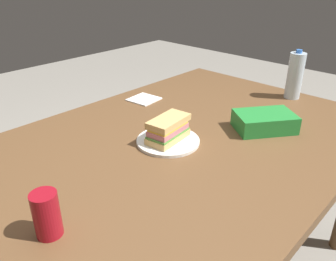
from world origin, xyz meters
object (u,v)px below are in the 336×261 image
(paper_plate, at_px, (168,141))
(soda_can_red, at_px, (47,214))
(water_bottle_tall, at_px, (295,76))
(dining_table, at_px, (169,163))
(chip_bag, at_px, (265,122))
(sandwich, at_px, (168,129))

(paper_plate, distance_m, soda_can_red, 0.57)
(paper_plate, xyz_separation_m, water_bottle_tall, (0.77, -0.13, 0.11))
(dining_table, relative_size, chip_bag, 7.66)
(paper_plate, height_order, chip_bag, chip_bag)
(water_bottle_tall, bearing_deg, paper_plate, 170.68)
(dining_table, xyz_separation_m, soda_can_red, (-0.54, -0.10, 0.14))
(soda_can_red, relative_size, chip_bag, 0.53)
(dining_table, bearing_deg, paper_plate, 53.25)
(dining_table, height_order, chip_bag, chip_bag)
(dining_table, distance_m, water_bottle_tall, 0.81)
(sandwich, relative_size, water_bottle_tall, 0.80)
(soda_can_red, relative_size, water_bottle_tall, 0.51)
(chip_bag, bearing_deg, dining_table, -170.81)
(water_bottle_tall, bearing_deg, dining_table, 172.16)
(sandwich, height_order, chip_bag, sandwich)
(dining_table, bearing_deg, sandwich, 50.28)
(soda_can_red, distance_m, chip_bag, 0.90)
(paper_plate, height_order, sandwich, sandwich)
(soda_can_red, bearing_deg, sandwich, 11.85)
(dining_table, distance_m, sandwich, 0.13)
(sandwich, distance_m, water_bottle_tall, 0.78)
(chip_bag, relative_size, water_bottle_tall, 0.96)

